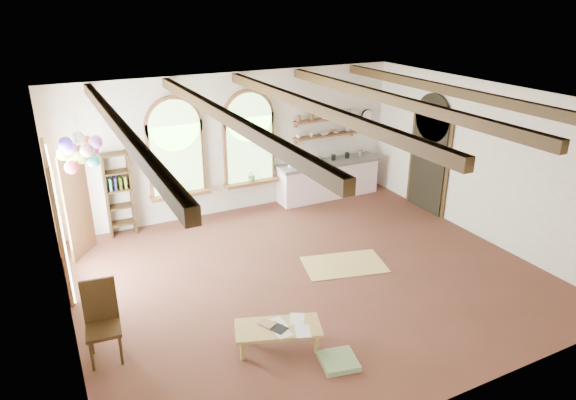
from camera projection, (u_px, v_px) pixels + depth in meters
floor at (309, 275)px, 9.37m from camera, size 8.00×8.00×0.00m
ceiling_beams at (312, 106)px, 8.20m from camera, size 6.20×6.80×0.18m
window_left at (176, 151)px, 11.01m from camera, size 1.30×0.28×2.20m
window_right at (249, 142)px, 11.72m from camera, size 1.30×0.28×2.20m
left_doorway at (57, 221)px, 8.78m from camera, size 0.10×1.90×2.50m
right_doorway at (428, 165)px, 11.84m from camera, size 0.10×1.30×2.40m
kitchen_counter at (328, 179)px, 12.80m from camera, size 2.68×0.62×0.94m
wall_shelf_lower at (326, 135)px, 12.54m from camera, size 1.70×0.24×0.04m
wall_shelf_upper at (326, 119)px, 12.39m from camera, size 1.70×0.24×0.04m
wall_clock at (367, 116)px, 12.99m from camera, size 0.32×0.04×0.32m
bookshelf at (119, 194)px, 10.65m from camera, size 0.53×0.32×1.80m
coffee_table at (278, 329)px, 7.35m from camera, size 1.34×0.93×0.35m
side_chair at (105, 338)px, 7.12m from camera, size 0.51×0.51×1.17m
floor_mat at (344, 265)px, 9.71m from camera, size 1.69×1.26×0.02m
floor_cushion at (339, 361)px, 7.11m from camera, size 0.58×0.58×0.08m
water_jug_a at (355, 181)px, 13.20m from camera, size 0.33×0.33×0.65m
water_jug_b at (361, 182)px, 13.28m from camera, size 0.29×0.29×0.56m
balloon_cluster at (81, 152)px, 8.51m from camera, size 0.72×0.77×1.14m
table_book at (263, 327)px, 7.32m from camera, size 0.26×0.30×0.02m
tablet at (277, 328)px, 7.30m from camera, size 0.29×0.33×0.01m
potted_plant_left at (180, 187)px, 11.21m from camera, size 0.27×0.23×0.30m
potted_plant_right at (252, 175)px, 11.92m from camera, size 0.27×0.23×0.30m
shelf_cup_a at (298, 136)px, 12.21m from camera, size 0.12×0.10×0.10m
shelf_cup_b at (311, 135)px, 12.35m from camera, size 0.10×0.10×0.09m
shelf_bowl_a at (324, 134)px, 12.50m from camera, size 0.22×0.22×0.05m
shelf_bowl_b at (336, 132)px, 12.65m from camera, size 0.20×0.20×0.06m
shelf_vase at (348, 128)px, 12.77m from camera, size 0.18×0.18×0.19m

